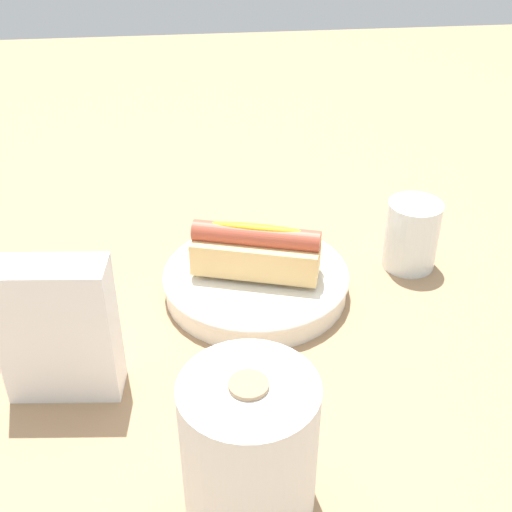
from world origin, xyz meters
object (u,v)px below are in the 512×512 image
Objects in this scene: hotdog_front at (256,250)px; napkin_box at (58,330)px; serving_bowl at (256,280)px; water_glass at (411,239)px; paper_towel_roll at (249,446)px.

hotdog_front is 0.25m from napkin_box.
serving_bowl is 1.43× the size of hotdog_front.
napkin_box is (0.41, 0.18, 0.04)m from water_glass.
water_glass is at bearing -150.59° from napkin_box.
paper_towel_roll reaches higher than water_glass.
serving_bowl is 0.21m from water_glass.
paper_towel_roll is 0.23m from napkin_box.
hotdog_front is (-0.00, 0.00, 0.04)m from serving_bowl.
hotdog_front is at bearing 10.62° from water_glass.
hotdog_front is 1.05× the size of napkin_box.
paper_towel_roll reaches higher than serving_bowl.
napkin_box is at bearing 34.15° from hotdog_front.
hotdog_front is at bearing -139.95° from napkin_box.
hotdog_front is 1.18× the size of paper_towel_roll.
paper_towel_roll is at bearing 82.29° from hotdog_front.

